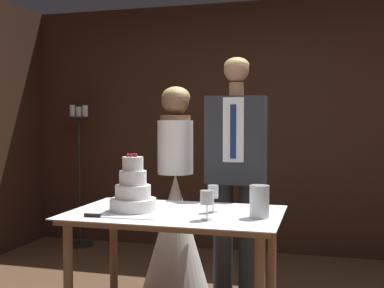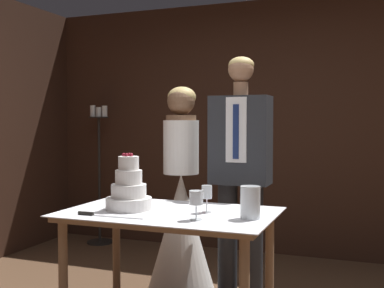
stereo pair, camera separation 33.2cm
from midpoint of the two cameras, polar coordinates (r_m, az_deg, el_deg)
wall_back at (r=5.03m, az=5.38°, el=1.99°), size 5.12×0.12×2.59m
cake_table at (r=3.02m, az=-5.16°, el=-9.84°), size 1.30×0.82×0.79m
tiered_cake at (r=3.06m, az=-10.13°, el=-5.64°), size 0.29×0.29×0.36m
cake_knife at (r=2.88m, az=-13.56°, el=-8.38°), size 0.43×0.04×0.02m
wine_glass_near at (r=2.96m, az=-0.70°, el=-5.88°), size 0.06×0.06×0.17m
wine_glass_middle at (r=2.73m, az=-1.70°, el=-6.58°), size 0.08×0.08×0.17m
hurricane_candle at (r=2.81m, az=4.63°, el=-6.91°), size 0.12×0.12×0.19m
bride at (r=3.84m, az=-4.48°, el=-8.54°), size 0.54×0.54×1.62m
groom at (r=3.65m, az=2.66°, el=-2.56°), size 0.44×0.25×1.83m
candle_stand at (r=5.40m, az=-14.93°, el=-3.65°), size 0.28×0.28×1.53m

